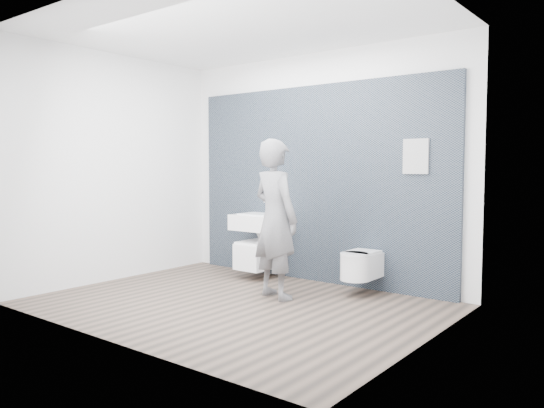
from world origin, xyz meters
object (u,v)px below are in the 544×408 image
Objects in this scene: washbasin at (260,222)px; toilet_rounded at (360,265)px; toilet_square at (259,253)px; visitor at (275,219)px.

toilet_rounded is (1.44, -0.03, -0.39)m from washbasin.
toilet_square is at bearing 179.98° from toilet_rounded.
washbasin reaches higher than toilet_rounded.
toilet_rounded is at bearing -118.64° from visitor.
washbasin is at bearing -27.70° from visitor.
toilet_square is 0.41× the size of visitor.
visitor reaches higher than washbasin.
toilet_square is 1.26× the size of toilet_rounded.
toilet_rounded is 0.32× the size of visitor.
washbasin is 0.95× the size of toilet_square.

